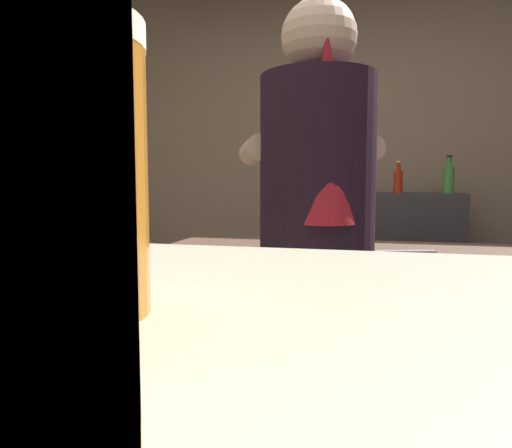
{
  "coord_description": "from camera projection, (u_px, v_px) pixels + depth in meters",
  "views": [
    {
      "loc": [
        0.12,
        -1.21,
        1.16
      ],
      "look_at": [
        0.0,
        -0.75,
        1.12
      ],
      "focal_mm": 32.27,
      "sensor_mm": 36.0,
      "label": 1
    }
  ],
  "objects": [
    {
      "name": "chefs_knife",
      "position": [
        403.0,
        252.0,
        1.71
      ],
      "size": [
        0.24,
        0.1,
        0.01
      ],
      "primitive_type": "cube",
      "rotation": [
        0.0,
        0.0,
        0.29
      ],
      "color": "silver",
      "rests_on": "prep_counter"
    },
    {
      "name": "pint_glass_near",
      "position": [
        57.0,
        170.0,
        0.21
      ],
      "size": [
        0.08,
        0.08,
        0.14
      ],
      "color": "#B26A21",
      "rests_on": "bar_counter"
    },
    {
      "name": "bottle_vinegar",
      "position": [
        449.0,
        179.0,
        2.87
      ],
      "size": [
        0.07,
        0.07,
        0.23
      ],
      "color": "#438C36",
      "rests_on": "back_shelf"
    },
    {
      "name": "prep_counter",
      "position": [
        427.0,
        367.0,
        1.78
      ],
      "size": [
        2.1,
        0.6,
        0.9
      ],
      "primitive_type": "cube",
      "color": "brown",
      "rests_on": "ground"
    },
    {
      "name": "mini_fridge",
      "position": [
        69.0,
        273.0,
        3.44
      ],
      "size": [
        0.59,
        0.58,
        0.98
      ],
      "color": "white",
      "rests_on": "ground"
    },
    {
      "name": "mixing_bowl",
      "position": [
        332.0,
        244.0,
        1.77
      ],
      "size": [
        0.16,
        0.16,
        0.04
      ],
      "primitive_type": "cylinder",
      "color": "silver",
      "rests_on": "prep_counter"
    },
    {
      "name": "wall_back",
      "position": [
        353.0,
        156.0,
        3.31
      ],
      "size": [
        5.2,
        0.1,
        2.7
      ],
      "primitive_type": "cube",
      "color": "#91735A",
      "rests_on": "ground"
    },
    {
      "name": "bottle_hot_sauce",
      "position": [
        398.0,
        181.0,
        2.89
      ],
      "size": [
        0.06,
        0.06,
        0.2
      ],
      "color": "#B82811",
      "rests_on": "back_shelf"
    },
    {
      "name": "back_shelf",
      "position": [
        397.0,
        276.0,
        3.04
      ],
      "size": [
        0.79,
        0.36,
        1.1
      ],
      "primitive_type": "cube",
      "color": "#3B3336",
      "rests_on": "ground"
    },
    {
      "name": "bartender",
      "position": [
        317.0,
        243.0,
        1.38
      ],
      "size": [
        0.5,
        0.56,
        1.69
      ],
      "rotation": [
        0.0,
        0.0,
        1.92
      ],
      "color": "#292F41",
      "rests_on": "ground"
    }
  ]
}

